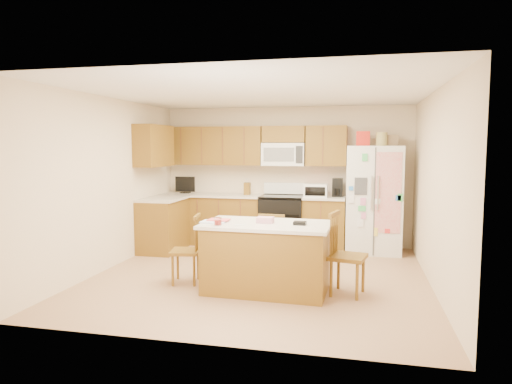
% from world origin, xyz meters
% --- Properties ---
extents(ground, '(4.50, 4.50, 0.00)m').
position_xyz_m(ground, '(0.00, 0.00, 0.00)').
color(ground, '#A97954').
rests_on(ground, ground).
extents(room_shell, '(4.60, 4.60, 2.52)m').
position_xyz_m(room_shell, '(0.00, 0.00, 1.44)').
color(room_shell, beige).
rests_on(room_shell, ground).
extents(cabinetry, '(3.36, 1.56, 2.15)m').
position_xyz_m(cabinetry, '(-0.98, 1.79, 0.91)').
color(cabinetry, brown).
rests_on(cabinetry, ground).
extents(stove, '(0.76, 0.65, 1.13)m').
position_xyz_m(stove, '(0.00, 1.94, 0.47)').
color(stove, black).
rests_on(stove, ground).
extents(refrigerator, '(0.90, 0.79, 2.04)m').
position_xyz_m(refrigerator, '(1.57, 1.87, 0.92)').
color(refrigerator, white).
rests_on(refrigerator, ground).
extents(island, '(1.60, 0.96, 0.94)m').
position_xyz_m(island, '(0.22, -0.60, 0.43)').
color(island, brown).
rests_on(island, ground).
extents(windsor_chair_left, '(0.43, 0.45, 0.90)m').
position_xyz_m(windsor_chair_left, '(-0.86, -0.50, 0.43)').
color(windsor_chair_left, brown).
rests_on(windsor_chair_left, ground).
extents(windsor_chair_back, '(0.40, 0.38, 0.88)m').
position_xyz_m(windsor_chair_back, '(0.19, 0.05, 0.42)').
color(windsor_chair_back, brown).
rests_on(windsor_chair_back, ground).
extents(windsor_chair_right, '(0.49, 0.51, 1.00)m').
position_xyz_m(windsor_chair_right, '(1.18, -0.52, 0.47)').
color(windsor_chair_right, brown).
rests_on(windsor_chair_right, ground).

